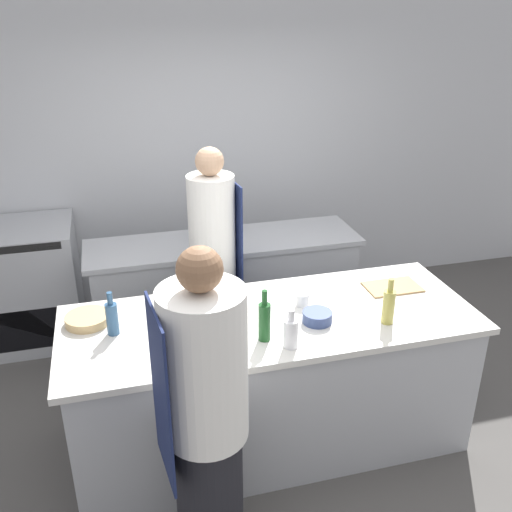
{
  "coord_description": "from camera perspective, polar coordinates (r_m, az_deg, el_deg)",
  "views": [
    {
      "loc": [
        -0.86,
        -2.85,
        2.66
      ],
      "look_at": [
        0.0,
        0.35,
        1.17
      ],
      "focal_mm": 40.0,
      "sensor_mm": 36.0,
      "label": 1
    }
  ],
  "objects": [
    {
      "name": "pass_counter",
      "position": [
        4.73,
        -3.11,
        -3.55
      ],
      "size": [
        2.18,
        0.6,
        0.92
      ],
      "color": "#A8AAAF",
      "rests_on": "ground_plane"
    },
    {
      "name": "cup",
      "position": [
        3.57,
        4.66,
        -4.34
      ],
      "size": [
        0.08,
        0.08,
        0.08
      ],
      "color": "white",
      "rests_on": "prep_counter"
    },
    {
      "name": "bowl_mixing_large",
      "position": [
        3.4,
        6.15,
        -6.08
      ],
      "size": [
        0.18,
        0.18,
        0.07
      ],
      "color": "navy",
      "rests_on": "prep_counter"
    },
    {
      "name": "bottle_cooking_oil",
      "position": [
        3.33,
        -14.2,
        -5.99
      ],
      "size": [
        0.07,
        0.07,
        0.26
      ],
      "color": "#2D5175",
      "rests_on": "prep_counter"
    },
    {
      "name": "bowl_prep_small",
      "position": [
        3.52,
        -16.49,
        -6.08
      ],
      "size": [
        0.26,
        0.26,
        0.05
      ],
      "color": "tan",
      "rests_on": "prep_counter"
    },
    {
      "name": "chef_at_stove",
      "position": [
        4.09,
        -4.26,
        -1.26
      ],
      "size": [
        0.35,
        0.34,
        1.79
      ],
      "rotation": [
        0.0,
        0.0,
        -1.46
      ],
      "color": "black",
      "rests_on": "ground_plane"
    },
    {
      "name": "chef_at_prep_near",
      "position": [
        2.77,
        -5.05,
        -16.11
      ],
      "size": [
        0.42,
        0.4,
        1.76
      ],
      "rotation": [
        0.0,
        0.0,
        1.67
      ],
      "color": "black",
      "rests_on": "ground_plane"
    },
    {
      "name": "bottle_wine",
      "position": [
        3.13,
        3.51,
        -7.63
      ],
      "size": [
        0.08,
        0.08,
        0.23
      ],
      "color": "silver",
      "rests_on": "prep_counter"
    },
    {
      "name": "bottle_olive_oil",
      "position": [
        3.54,
        -6.31,
        -3.57
      ],
      "size": [
        0.07,
        0.07,
        0.25
      ],
      "color": "black",
      "rests_on": "prep_counter"
    },
    {
      "name": "bottle_vinegar",
      "position": [
        3.43,
        13.12,
        -4.84
      ],
      "size": [
        0.07,
        0.07,
        0.29
      ],
      "color": "#B2A84C",
      "rests_on": "prep_counter"
    },
    {
      "name": "prep_counter",
      "position": [
        3.7,
        1.43,
        -12.25
      ],
      "size": [
        2.5,
        0.95,
        0.92
      ],
      "color": "#A8AAAF",
      "rests_on": "ground_plane"
    },
    {
      "name": "ground_plane",
      "position": [
        3.99,
        1.36,
        -17.58
      ],
      "size": [
        16.0,
        16.0,
        0.0
      ],
      "primitive_type": "plane",
      "color": "#4C4947"
    },
    {
      "name": "stockpot",
      "position": [
        4.57,
        -3.83,
        3.29
      ],
      "size": [
        0.26,
        0.26,
        0.22
      ],
      "color": "#A8AAAF",
      "rests_on": "pass_counter"
    },
    {
      "name": "wall_back",
      "position": [
        5.21,
        -5.15,
        10.12
      ],
      "size": [
        8.0,
        0.06,
        2.8
      ],
      "color": "silver",
      "rests_on": "ground_plane"
    },
    {
      "name": "oven_range",
      "position": [
        5.11,
        -22.16,
        -2.68
      ],
      "size": [
        0.87,
        0.73,
        1.01
      ],
      "color": "#A8AAAF",
      "rests_on": "ground_plane"
    },
    {
      "name": "bottle_sauce",
      "position": [
        3.17,
        0.85,
        -6.47
      ],
      "size": [
        0.07,
        0.07,
        0.31
      ],
      "color": "#19471E",
      "rests_on": "prep_counter"
    },
    {
      "name": "cutting_board",
      "position": [
        3.89,
        13.49,
        -3.02
      ],
      "size": [
        0.36,
        0.23,
        0.01
      ],
      "color": "tan",
      "rests_on": "prep_counter"
    }
  ]
}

